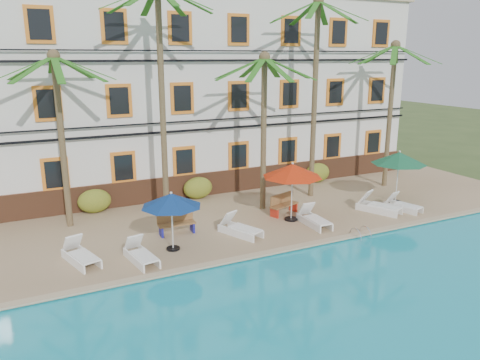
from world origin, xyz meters
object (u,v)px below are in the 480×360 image
palm_d (316,74)px  lounger_b (141,254)px  palm_a (59,114)px  lounger_c (240,228)px  pool_ladder (360,236)px  bench_left (176,222)px  umbrella_blue (171,200)px  umbrella_green (399,158)px  palm_c (264,109)px  palm_e (392,94)px  lounger_f (403,205)px  umbrella_red (292,171)px  lounger_d (314,219)px  lounger_e (378,206)px  bench_right (283,204)px  lounger_a (80,255)px  palm_b (161,74)px

palm_d → lounger_b: bearing=-157.4°
palm_a → lounger_c: 8.50m
palm_a → pool_ladder: palm_a is taller
bench_left → umbrella_blue: bearing=-112.8°
umbrella_green → bench_left: (-10.95, 0.75, -1.75)m
palm_c → lounger_c: (-2.45, -2.59, -4.39)m
palm_e → palm_c: bearing=-175.8°
lounger_b → bench_left: bench_left is taller
palm_d → lounger_f: 7.44m
umbrella_red → lounger_b: (-7.00, -1.38, -1.94)m
palm_d → lounger_f: palm_d is taller
lounger_c → bench_left: bench_left is taller
umbrella_blue → lounger_d: size_ratio=1.20×
umbrella_blue → lounger_e: 9.97m
palm_d → lounger_d: palm_d is taller
lounger_d → bench_right: bench_right is taller
palm_c → pool_ladder: (1.83, -4.81, -4.68)m
palm_c → palm_d: 3.60m
palm_d → palm_a: bearing=176.4°
palm_e → lounger_c: (-10.45, -3.17, -4.74)m
umbrella_green → lounger_d: umbrella_green is taller
palm_c → umbrella_green: size_ratio=2.75×
palm_d → umbrella_red: 5.57m
umbrella_green → lounger_c: (-8.71, -0.49, -1.93)m
lounger_e → pool_ladder: bearing=-143.2°
palm_c → pool_ladder: 6.96m
pool_ladder → lounger_a: bearing=167.7°
palm_b → umbrella_green: 11.77m
umbrella_green → lounger_a: 14.95m
lounger_e → lounger_f: bearing=-13.9°
palm_a → bench_right: size_ratio=4.59×
lounger_e → palm_e: bearing=44.2°
lounger_b → bench_right: size_ratio=1.19×
palm_c → lounger_f: 7.87m
bench_right → lounger_d: bearing=-76.9°
lounger_b → pool_ladder: (8.50, -1.44, -0.28)m
palm_c → umbrella_blue: size_ratio=3.19×
lounger_b → lounger_e: bearing=2.9°
lounger_d → pool_ladder: (0.97, -1.85, -0.28)m
palm_a → palm_e: (16.47, -0.89, 0.31)m
bench_right → umbrella_green: bearing=-9.6°
lounger_a → lounger_e: 13.08m
lounger_a → lounger_e: size_ratio=0.95×
palm_a → bench_right: bearing=-16.2°
lounger_d → pool_ladder: size_ratio=2.51×
palm_b → lounger_f: palm_b is taller
lounger_a → pool_ladder: size_ratio=2.69×
umbrella_red → pool_ladder: 3.88m
umbrella_red → palm_e: bearing=18.6°
lounger_d → bench_left: 5.79m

